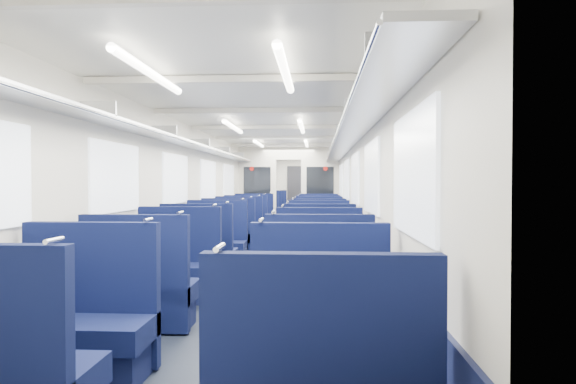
{
  "coord_description": "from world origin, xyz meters",
  "views": [
    {
      "loc": [
        0.82,
        -10.55,
        1.37
      ],
      "look_at": [
        0.11,
        1.34,
        1.14
      ],
      "focal_mm": 31.33,
      "sensor_mm": 36.0,
      "label": 1
    }
  ],
  "objects_px": {
    "end_door": "(297,192)",
    "seat_22": "(266,215)",
    "seat_7": "(319,273)",
    "seat_19": "(318,223)",
    "seat_6": "(177,270)",
    "seat_27": "(318,211)",
    "seat_20": "(262,217)",
    "seat_3": "(320,331)",
    "seat_24": "(270,212)",
    "seat_8": "(199,256)",
    "seat_15": "(319,233)",
    "bulkhead": "(289,187)",
    "seat_17": "(318,227)",
    "seat_11": "(319,247)",
    "seat_14": "(238,232)",
    "seat_26": "(273,211)",
    "seat_4": "(140,293)",
    "seat_13": "(319,238)",
    "seat_23": "(318,215)",
    "seat_16": "(247,227)",
    "seat_2": "(83,328)",
    "seat_12": "(230,237)",
    "seat_21": "(318,217)",
    "seat_25": "(318,213)",
    "seat_10": "(216,246)",
    "seat_5": "(319,292)",
    "seat_18": "(253,223)"
  },
  "relations": [
    {
      "from": "seat_26",
      "to": "seat_15",
      "type": "bearing_deg",
      "value": -78.17
    },
    {
      "from": "seat_20",
      "to": "seat_21",
      "type": "distance_m",
      "value": 1.66
    },
    {
      "from": "seat_5",
      "to": "seat_20",
      "type": "height_order",
      "value": "same"
    },
    {
      "from": "bulkhead",
      "to": "seat_11",
      "type": "distance_m",
      "value": 6.06
    },
    {
      "from": "seat_14",
      "to": "seat_23",
      "type": "xyz_separation_m",
      "value": [
        1.66,
        5.61,
        0.0
      ]
    },
    {
      "from": "seat_17",
      "to": "seat_18",
      "type": "distance_m",
      "value": 2.03
    },
    {
      "from": "seat_10",
      "to": "seat_18",
      "type": "height_order",
      "value": "same"
    },
    {
      "from": "seat_16",
      "to": "seat_10",
      "type": "bearing_deg",
      "value": -90.0
    },
    {
      "from": "seat_20",
      "to": "seat_26",
      "type": "bearing_deg",
      "value": 90.0
    },
    {
      "from": "end_door",
      "to": "seat_26",
      "type": "height_order",
      "value": "end_door"
    },
    {
      "from": "seat_10",
      "to": "seat_17",
      "type": "relative_size",
      "value": 1.0
    },
    {
      "from": "seat_11",
      "to": "seat_26",
      "type": "distance_m",
      "value": 10.3
    },
    {
      "from": "seat_20",
      "to": "seat_23",
      "type": "distance_m",
      "value": 2.03
    },
    {
      "from": "seat_22",
      "to": "seat_23",
      "type": "xyz_separation_m",
      "value": [
        1.66,
        0.02,
        0.0
      ]
    },
    {
      "from": "seat_2",
      "to": "seat_14",
      "type": "distance_m",
      "value": 6.82
    },
    {
      "from": "seat_6",
      "to": "seat_27",
      "type": "xyz_separation_m",
      "value": [
        1.66,
        12.26,
        0.0
      ]
    },
    {
      "from": "seat_17",
      "to": "seat_27",
      "type": "relative_size",
      "value": 1.0
    },
    {
      "from": "seat_3",
      "to": "seat_13",
      "type": "distance_m",
      "value": 5.73
    },
    {
      "from": "end_door",
      "to": "seat_22",
      "type": "bearing_deg",
      "value": -102.74
    },
    {
      "from": "end_door",
      "to": "seat_21",
      "type": "bearing_deg",
      "value": -80.15
    },
    {
      "from": "seat_2",
      "to": "seat_11",
      "type": "relative_size",
      "value": 1.0
    },
    {
      "from": "seat_4",
      "to": "seat_13",
      "type": "bearing_deg",
      "value": 70.32
    },
    {
      "from": "seat_8",
      "to": "end_door",
      "type": "bearing_deg",
      "value": 86.24
    },
    {
      "from": "seat_3",
      "to": "seat_24",
      "type": "distance_m",
      "value": 13.74
    },
    {
      "from": "seat_15",
      "to": "seat_19",
      "type": "distance_m",
      "value": 2.39
    },
    {
      "from": "seat_5",
      "to": "seat_10",
      "type": "relative_size",
      "value": 1.0
    },
    {
      "from": "seat_14",
      "to": "seat_19",
      "type": "relative_size",
      "value": 1.0
    },
    {
      "from": "seat_8",
      "to": "seat_16",
      "type": "distance_m",
      "value": 4.64
    },
    {
      "from": "seat_8",
      "to": "seat_11",
      "type": "bearing_deg",
      "value": 35.1
    },
    {
      "from": "seat_8",
      "to": "seat_15",
      "type": "height_order",
      "value": "same"
    },
    {
      "from": "seat_7",
      "to": "seat_19",
      "type": "relative_size",
      "value": 1.0
    },
    {
      "from": "seat_2",
      "to": "seat_12",
      "type": "relative_size",
      "value": 1.0
    },
    {
      "from": "seat_7",
      "to": "seat_20",
      "type": "relative_size",
      "value": 1.0
    },
    {
      "from": "seat_7",
      "to": "seat_26",
      "type": "distance_m",
      "value": 12.64
    },
    {
      "from": "seat_4",
      "to": "seat_16",
      "type": "height_order",
      "value": "same"
    },
    {
      "from": "seat_11",
      "to": "seat_17",
      "type": "relative_size",
      "value": 1.0
    },
    {
      "from": "seat_14",
      "to": "seat_27",
      "type": "bearing_deg",
      "value": 77.96
    },
    {
      "from": "seat_10",
      "to": "seat_12",
      "type": "height_order",
      "value": "same"
    },
    {
      "from": "bulkhead",
      "to": "seat_12",
      "type": "distance_m",
      "value": 4.85
    },
    {
      "from": "seat_11",
      "to": "seat_17",
      "type": "bearing_deg",
      "value": 90.0
    },
    {
      "from": "seat_16",
      "to": "seat_19",
      "type": "bearing_deg",
      "value": 34.75
    },
    {
      "from": "seat_25",
      "to": "seat_24",
      "type": "bearing_deg",
      "value": 178.35
    },
    {
      "from": "bulkhead",
      "to": "seat_15",
      "type": "bearing_deg",
      "value": -77.35
    },
    {
      "from": "seat_5",
      "to": "seat_27",
      "type": "height_order",
      "value": "same"
    },
    {
      "from": "seat_4",
      "to": "seat_21",
      "type": "bearing_deg",
      "value": 80.73
    },
    {
      "from": "seat_6",
      "to": "end_door",
      "type": "bearing_deg",
      "value": 86.54
    },
    {
      "from": "seat_2",
      "to": "seat_25",
      "type": "relative_size",
      "value": 1.0
    },
    {
      "from": "seat_6",
      "to": "seat_15",
      "type": "xyz_separation_m",
      "value": [
        1.66,
        4.5,
        0.0
      ]
    },
    {
      "from": "end_door",
      "to": "seat_14",
      "type": "bearing_deg",
      "value": -95.12
    },
    {
      "from": "seat_3",
      "to": "seat_23",
      "type": "xyz_separation_m",
      "value": [
        0.0,
        12.39,
        0.0
      ]
    }
  ]
}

